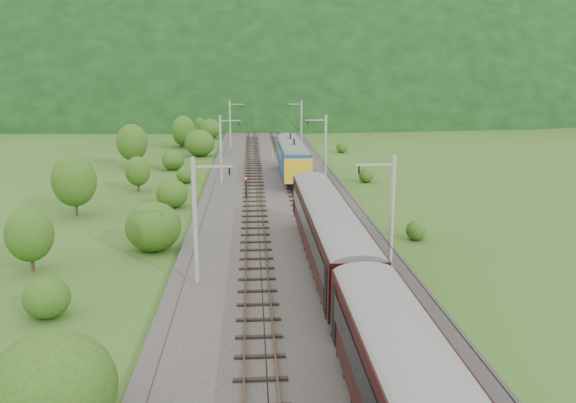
{
  "coord_description": "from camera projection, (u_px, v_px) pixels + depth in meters",
  "views": [
    {
      "loc": [
        -2.67,
        -33.9,
        13.41
      ],
      "look_at": [
        0.4,
        12.09,
        2.6
      ],
      "focal_mm": 35.0,
      "sensor_mm": 36.0,
      "label": 1
    }
  ],
  "objects": [
    {
      "name": "mountain_ridge",
      "position": [
        44.0,
        94.0,
        319.84
      ],
      "size": [
        336.0,
        280.0,
        132.0
      ],
      "primitive_type": "ellipsoid",
      "color": "black",
      "rests_on": "ground"
    },
    {
      "name": "mountain_main",
      "position": [
        255.0,
        97.0,
        288.74
      ],
      "size": [
        504.0,
        360.0,
        244.0
      ],
      "primitive_type": "ellipsoid",
      "color": "black",
      "rests_on": "ground"
    },
    {
      "name": "railbed",
      "position": [
        285.0,
        237.0,
        45.84
      ],
      "size": [
        14.0,
        220.0,
        0.3
      ],
      "primitive_type": "cube",
      "color": "#38332D",
      "rests_on": "ground"
    },
    {
      "name": "signal",
      "position": [
        246.0,
        186.0,
        58.62
      ],
      "size": [
        0.25,
        0.25,
        2.23
      ],
      "color": "black",
      "rests_on": "railbed"
    },
    {
      "name": "track_right",
      "position": [
        314.0,
        233.0,
        45.95
      ],
      "size": [
        2.4,
        220.0,
        0.27
      ],
      "color": "#513022",
      "rests_on": "railbed"
    },
    {
      "name": "hazard_post_far",
      "position": [
        273.0,
        154.0,
        85.64
      ],
      "size": [
        0.14,
        0.14,
        1.3
      ],
      "primitive_type": "cylinder",
      "color": "red",
      "rests_on": "railbed"
    },
    {
      "name": "ground",
      "position": [
        294.0,
        283.0,
        36.16
      ],
      "size": [
        600.0,
        600.0,
        0.0
      ],
      "primitive_type": "plane",
      "color": "#334C17",
      "rests_on": "ground"
    },
    {
      "name": "hazard_post_near",
      "position": [
        269.0,
        163.0,
        76.46
      ],
      "size": [
        0.17,
        0.17,
        1.57
      ],
      "primitive_type": "cylinder",
      "color": "red",
      "rests_on": "railbed"
    },
    {
      "name": "vegetation_left",
      "position": [
        150.0,
        171.0,
        62.01
      ],
      "size": [
        13.7,
        142.9,
        6.8
      ],
      "color": "#224813",
      "rests_on": "ground"
    },
    {
      "name": "track_left",
      "position": [
        255.0,
        235.0,
        45.64
      ],
      "size": [
        2.4,
        220.0,
        0.27
      ],
      "color": "#513022",
      "rests_on": "railbed"
    },
    {
      "name": "vegetation_right",
      "position": [
        550.0,
        329.0,
        27.52
      ],
      "size": [
        4.8,
        103.28,
        2.54
      ],
      "color": "#224813",
      "rests_on": "ground"
    },
    {
      "name": "catenary_left",
      "position": [
        221.0,
        148.0,
        65.83
      ],
      "size": [
        2.54,
        192.28,
        8.0
      ],
      "color": "gray",
      "rests_on": "railbed"
    },
    {
      "name": "overhead_wires",
      "position": [
        285.0,
        152.0,
        44.26
      ],
      "size": [
        4.83,
        198.0,
        0.03
      ],
      "color": "black",
      "rests_on": "ground"
    },
    {
      "name": "catenary_right",
      "position": [
        325.0,
        147.0,
        66.62
      ],
      "size": [
        2.54,
        192.28,
        8.0
      ],
      "color": "gray",
      "rests_on": "railbed"
    }
  ]
}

